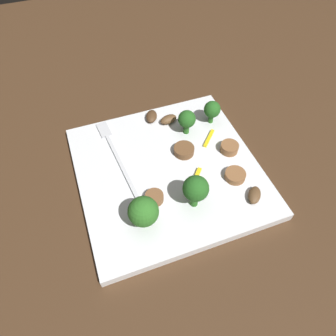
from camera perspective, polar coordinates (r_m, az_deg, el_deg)
name	(u,v)px	position (r m, az deg, el deg)	size (l,w,h in m)	color
ground_plane	(168,174)	(0.48, 0.00, -1.09)	(1.40, 1.40, 0.00)	#422B19
plate	(168,171)	(0.48, 0.00, -0.55)	(0.27, 0.27, 0.01)	white
fork	(116,153)	(0.49, -9.81, 2.75)	(0.18, 0.03, 0.00)	silver
broccoli_floret_0	(143,212)	(0.39, -4.64, -8.18)	(0.04, 0.04, 0.05)	#347525
broccoli_floret_1	(212,110)	(0.52, 8.27, 10.74)	(0.03, 0.03, 0.04)	#296420
broccoli_floret_2	(187,120)	(0.50, 3.55, 9.01)	(0.03, 0.03, 0.04)	#296420
broccoli_floret_3	(196,189)	(0.40, 5.21, -3.97)	(0.04, 0.04, 0.06)	#296420
sausage_slice_0	(184,150)	(0.49, 3.01, 3.35)	(0.03, 0.03, 0.01)	brown
sausage_slice_1	(235,175)	(0.47, 12.47, -1.36)	(0.03, 0.03, 0.01)	brown
sausage_slice_2	(229,148)	(0.50, 11.44, 3.72)	(0.03, 0.03, 0.01)	brown
sausage_slice_3	(154,198)	(0.43, -2.59, -5.55)	(0.03, 0.03, 0.01)	brown
mushroom_0	(254,195)	(0.45, 15.89, -4.90)	(0.03, 0.02, 0.01)	brown
mushroom_1	(168,119)	(0.53, 0.08, 9.10)	(0.03, 0.02, 0.01)	brown
mushroom_2	(152,116)	(0.54, -3.11, 9.65)	(0.03, 0.02, 0.01)	#4C331E
pepper_strip_0	(209,138)	(0.51, 7.68, 5.54)	(0.04, 0.01, 0.00)	yellow
pepper_strip_1	(196,178)	(0.46, 5.21, -1.96)	(0.04, 0.01, 0.00)	yellow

